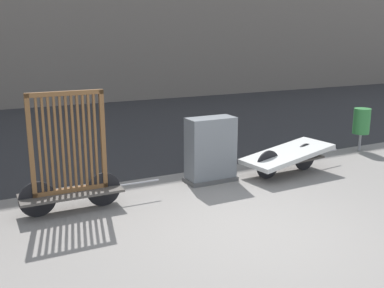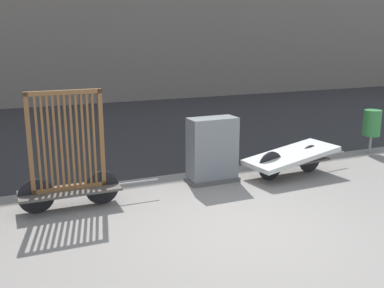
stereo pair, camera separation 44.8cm
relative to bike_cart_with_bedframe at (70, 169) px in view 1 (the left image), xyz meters
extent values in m
plane|color=gray|center=(2.16, -1.95, -0.71)|extent=(60.00, 60.00, 0.00)
cube|color=#2D2D30|center=(2.16, 6.21, -0.70)|extent=(56.00, 10.33, 0.01)
cube|color=#4C4742|center=(-0.01, 0.00, -0.40)|extent=(1.61, 0.58, 0.04)
cylinder|color=black|center=(0.52, -0.01, -0.42)|extent=(0.57, 0.04, 0.57)
cylinder|color=black|center=(-0.53, 0.01, -0.42)|extent=(0.57, 0.04, 0.57)
cylinder|color=gray|center=(1.15, -0.01, -0.40)|extent=(0.70, 0.04, 0.03)
cube|color=brown|center=(-0.01, 0.00, -0.35)|extent=(1.18, 0.08, 0.07)
cube|color=brown|center=(-0.01, 0.00, 1.20)|extent=(1.18, 0.08, 0.07)
cube|color=brown|center=(-0.56, 0.01, 0.42)|extent=(0.07, 0.07, 1.61)
cube|color=brown|center=(0.55, -0.01, 0.42)|extent=(0.07, 0.07, 1.61)
cube|color=brown|center=(-0.44, 0.00, 0.42)|extent=(0.04, 0.05, 1.54)
cube|color=brown|center=(-0.35, 0.00, 0.42)|extent=(0.04, 0.05, 1.54)
cube|color=brown|center=(-0.27, 0.00, 0.42)|extent=(0.04, 0.05, 1.54)
cube|color=brown|center=(-0.18, 0.00, 0.42)|extent=(0.04, 0.05, 1.54)
cube|color=brown|center=(-0.09, 0.00, 0.42)|extent=(0.04, 0.05, 1.54)
cube|color=brown|center=(-0.01, 0.00, 0.42)|extent=(0.04, 0.05, 1.54)
cube|color=brown|center=(0.08, 0.00, 0.42)|extent=(0.04, 0.05, 1.54)
cube|color=brown|center=(0.17, 0.00, 0.42)|extent=(0.04, 0.05, 1.54)
cube|color=brown|center=(0.25, 0.00, 0.42)|extent=(0.04, 0.05, 1.54)
cube|color=brown|center=(0.34, 0.00, 0.42)|extent=(0.04, 0.05, 1.54)
cube|color=brown|center=(0.43, 0.00, 0.42)|extent=(0.04, 0.05, 1.54)
cube|color=#4C4742|center=(4.33, 0.00, -0.40)|extent=(1.66, 0.74, 0.04)
cylinder|color=black|center=(4.85, 0.06, -0.42)|extent=(0.57, 0.10, 0.57)
cylinder|color=black|center=(3.81, -0.06, -0.42)|extent=(0.57, 0.10, 0.57)
cylinder|color=gray|center=(5.47, 0.13, -0.40)|extent=(0.70, 0.11, 0.03)
cube|color=silver|center=(4.33, 0.00, -0.28)|extent=(1.96, 1.07, 0.32)
cube|color=#4C4C4C|center=(2.73, 0.32, -0.67)|extent=(0.99, 0.50, 0.08)
cube|color=slate|center=(2.73, 0.32, -0.08)|extent=(0.93, 0.44, 1.25)
cylinder|color=gray|center=(7.13, 0.70, -0.49)|extent=(0.06, 0.06, 0.43)
cylinder|color=#337F3D|center=(7.13, 0.70, 0.03)|extent=(0.40, 0.40, 0.61)
camera|label=1|loc=(-1.38, -6.92, 2.06)|focal=42.00mm
camera|label=2|loc=(-0.97, -7.11, 2.06)|focal=42.00mm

